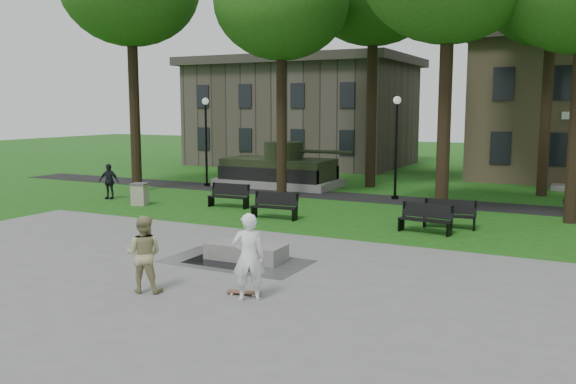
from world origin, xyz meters
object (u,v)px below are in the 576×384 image
skateboarder (248,257)px  park_bench_0 (229,195)px  trash_bin (140,194)px  friend_watching (144,254)px  concrete_block (246,251)px

skateboarder → park_bench_0: 12.83m
trash_bin → friend_watching: bearing=-49.2°
park_bench_0 → trash_bin: size_ratio=1.90×
concrete_block → friend_watching: 3.74m
skateboarder → park_bench_0: skateboarder is taller
skateboarder → concrete_block: bearing=-90.4°
concrete_block → park_bench_0: park_bench_0 is taller
concrete_block → friend_watching: (-0.55, -3.64, 0.67)m
concrete_block → park_bench_0: 9.20m
park_bench_0 → trash_bin: (-3.81, -1.27, -0.04)m
friend_watching → park_bench_0: bearing=-86.4°
trash_bin → park_bench_0: bearing=18.5°
concrete_block → trash_bin: (-9.10, 6.25, 0.24)m
concrete_block → trash_bin: 11.04m
trash_bin → skateboarder: bearing=-40.3°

